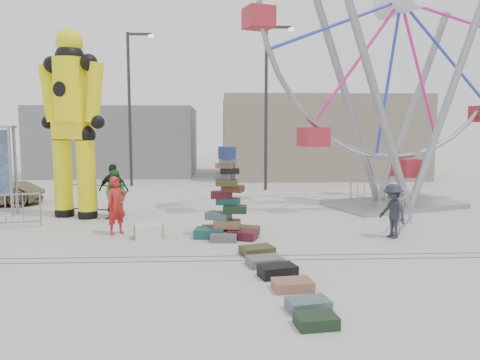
{
  "coord_description": "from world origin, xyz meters",
  "views": [
    {
      "loc": [
        0.67,
        -10.05,
        3.1
      ],
      "look_at": [
        1.25,
        2.73,
        1.66
      ],
      "focal_mm": 35.0,
      "sensor_mm": 36.0,
      "label": 1
    }
  ],
  "objects_px": {
    "pedestrian_green": "(116,195)",
    "pedestrian_grey": "(393,211)",
    "lamp_post_left": "(131,101)",
    "barricade_wheel_back": "(364,194)",
    "lamp_post_right": "(268,99)",
    "barricade_wheel_front": "(406,211)",
    "barricade_dummy_c": "(97,199)",
    "steamer_trunk": "(148,231)",
    "pedestrian_red": "(116,205)",
    "suitcase_tower": "(227,212)",
    "barricade_dummy_b": "(5,211)",
    "ferris_wheel": "(400,28)",
    "pedestrian_black": "(114,190)",
    "crash_test_dummy": "(72,116)"
  },
  "relations": [
    {
      "from": "pedestrian_green",
      "to": "pedestrian_grey",
      "type": "relative_size",
      "value": 1.11
    },
    {
      "from": "lamp_post_left",
      "to": "barricade_wheel_back",
      "type": "xyz_separation_m",
      "value": [
        10.2,
        -7.42,
        -3.93
      ]
    },
    {
      "from": "lamp_post_right",
      "to": "barricade_wheel_front",
      "type": "xyz_separation_m",
      "value": [
        3.29,
        -9.22,
        -3.93
      ]
    },
    {
      "from": "barricade_dummy_c",
      "to": "lamp_post_left",
      "type": "bearing_deg",
      "value": 107.29
    },
    {
      "from": "steamer_trunk",
      "to": "pedestrian_red",
      "type": "bearing_deg",
      "value": 140.71
    },
    {
      "from": "suitcase_tower",
      "to": "barricade_wheel_back",
      "type": "distance_m",
      "value": 7.06
    },
    {
      "from": "suitcase_tower",
      "to": "barricade_dummy_b",
      "type": "xyz_separation_m",
      "value": [
        -6.8,
        1.43,
        -0.17
      ]
    },
    {
      "from": "ferris_wheel",
      "to": "steamer_trunk",
      "type": "bearing_deg",
      "value": -170.79
    },
    {
      "from": "steamer_trunk",
      "to": "barricade_wheel_back",
      "type": "xyz_separation_m",
      "value": [
        7.61,
        4.58,
        0.36
      ]
    },
    {
      "from": "barricade_dummy_b",
      "to": "lamp_post_left",
      "type": "bearing_deg",
      "value": 65.32
    },
    {
      "from": "steamer_trunk",
      "to": "barricade_dummy_b",
      "type": "relative_size",
      "value": 0.4
    },
    {
      "from": "barricade_dummy_b",
      "to": "barricade_wheel_back",
      "type": "height_order",
      "value": "same"
    },
    {
      "from": "suitcase_tower",
      "to": "barricade_dummy_b",
      "type": "bearing_deg",
      "value": -178.95
    },
    {
      "from": "suitcase_tower",
      "to": "pedestrian_black",
      "type": "distance_m",
      "value": 5.07
    },
    {
      "from": "pedestrian_grey",
      "to": "suitcase_tower",
      "type": "bearing_deg",
      "value": -112.5
    },
    {
      "from": "pedestrian_grey",
      "to": "crash_test_dummy",
      "type": "bearing_deg",
      "value": -128.01
    },
    {
      "from": "steamer_trunk",
      "to": "barricade_dummy_c",
      "type": "bearing_deg",
      "value": 110.85
    },
    {
      "from": "crash_test_dummy",
      "to": "pedestrian_green",
      "type": "distance_m",
      "value": 3.08
    },
    {
      "from": "suitcase_tower",
      "to": "pedestrian_black",
      "type": "bearing_deg",
      "value": 153.07
    },
    {
      "from": "steamer_trunk",
      "to": "pedestrian_black",
      "type": "height_order",
      "value": "pedestrian_black"
    },
    {
      "from": "barricade_dummy_c",
      "to": "barricade_wheel_back",
      "type": "height_order",
      "value": "same"
    },
    {
      "from": "pedestrian_grey",
      "to": "lamp_post_left",
      "type": "bearing_deg",
      "value": -160.93
    },
    {
      "from": "barricade_dummy_b",
      "to": "barricade_wheel_back",
      "type": "bearing_deg",
      "value": 0.44
    },
    {
      "from": "barricade_wheel_front",
      "to": "pedestrian_red",
      "type": "bearing_deg",
      "value": 123.39
    },
    {
      "from": "lamp_post_right",
      "to": "barricade_wheel_back",
      "type": "xyz_separation_m",
      "value": [
        3.2,
        -5.42,
        -3.93
      ]
    },
    {
      "from": "crash_test_dummy",
      "to": "barricade_dummy_b",
      "type": "distance_m",
      "value": 3.76
    },
    {
      "from": "pedestrian_grey",
      "to": "pedestrian_red",
      "type": "bearing_deg",
      "value": -114.43
    },
    {
      "from": "pedestrian_red",
      "to": "barricade_wheel_front",
      "type": "bearing_deg",
      "value": -42.87
    },
    {
      "from": "pedestrian_green",
      "to": "suitcase_tower",
      "type": "bearing_deg",
      "value": -22.16
    },
    {
      "from": "steamer_trunk",
      "to": "pedestrian_red",
      "type": "relative_size",
      "value": 0.47
    },
    {
      "from": "lamp_post_left",
      "to": "pedestrian_red",
      "type": "distance_m",
      "value": 12.16
    },
    {
      "from": "steamer_trunk",
      "to": "pedestrian_red",
      "type": "distance_m",
      "value": 1.29
    },
    {
      "from": "barricade_wheel_back",
      "to": "pedestrian_black",
      "type": "bearing_deg",
      "value": -96.98
    },
    {
      "from": "pedestrian_red",
      "to": "steamer_trunk",
      "type": "bearing_deg",
      "value": -72.08
    },
    {
      "from": "lamp_post_right",
      "to": "ferris_wheel",
      "type": "height_order",
      "value": "ferris_wheel"
    },
    {
      "from": "pedestrian_black",
      "to": "suitcase_tower",
      "type": "bearing_deg",
      "value": 152.74
    },
    {
      "from": "lamp_post_right",
      "to": "barricade_dummy_c",
      "type": "height_order",
      "value": "lamp_post_right"
    },
    {
      "from": "ferris_wheel",
      "to": "barricade_dummy_b",
      "type": "height_order",
      "value": "ferris_wheel"
    },
    {
      "from": "barricade_dummy_c",
      "to": "pedestrian_black",
      "type": "xyz_separation_m",
      "value": [
        0.7,
        -0.42,
        0.37
      ]
    },
    {
      "from": "lamp_post_left",
      "to": "barricade_wheel_front",
      "type": "bearing_deg",
      "value": -47.48
    },
    {
      "from": "barricade_dummy_c",
      "to": "pedestrian_red",
      "type": "height_order",
      "value": "pedestrian_red"
    },
    {
      "from": "crash_test_dummy",
      "to": "pedestrian_grey",
      "type": "xyz_separation_m",
      "value": [
        9.84,
        -3.49,
        -2.71
      ]
    },
    {
      "from": "lamp_post_left",
      "to": "steamer_trunk",
      "type": "distance_m",
      "value": 13.0
    },
    {
      "from": "barricade_wheel_front",
      "to": "pedestrian_black",
      "type": "xyz_separation_m",
      "value": [
        -9.37,
        2.48,
        0.37
      ]
    },
    {
      "from": "ferris_wheel",
      "to": "barricade_wheel_back",
      "type": "height_order",
      "value": "ferris_wheel"
    },
    {
      "from": "crash_test_dummy",
      "to": "barricade_wheel_back",
      "type": "distance_m",
      "value": 11.06
    },
    {
      "from": "lamp_post_left",
      "to": "ferris_wheel",
      "type": "relative_size",
      "value": 0.58
    },
    {
      "from": "ferris_wheel",
      "to": "pedestrian_red",
      "type": "relative_size",
      "value": 8.19
    },
    {
      "from": "steamer_trunk",
      "to": "pedestrian_green",
      "type": "distance_m",
      "value": 3.09
    },
    {
      "from": "lamp_post_left",
      "to": "ferris_wheel",
      "type": "xyz_separation_m",
      "value": [
        11.44,
        -7.19,
        2.35
      ]
    }
  ]
}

